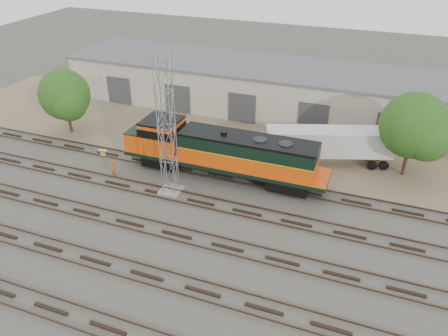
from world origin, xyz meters
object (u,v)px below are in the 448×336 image
(locomotive, at_px, (220,152))
(signal_tower, at_px, (167,130))
(worker, at_px, (114,168))
(semi_trailer, at_px, (332,143))

(locomotive, relative_size, signal_tower, 1.55)
(worker, xyz_separation_m, semi_trailer, (17.89, 9.13, 1.42))
(signal_tower, relative_size, worker, 7.23)
(signal_tower, xyz_separation_m, worker, (-5.93, 0.45, -5.01))
(signal_tower, height_order, semi_trailer, signal_tower)
(locomotive, xyz_separation_m, worker, (-9.02, -3.32, -1.71))
(semi_trailer, bearing_deg, locomotive, -165.54)
(locomotive, xyz_separation_m, semi_trailer, (8.87, 5.81, -0.29))
(locomotive, distance_m, signal_tower, 5.89)
(locomotive, relative_size, worker, 11.19)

